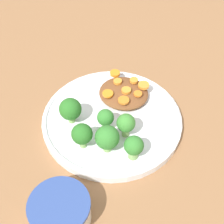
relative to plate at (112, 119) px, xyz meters
name	(u,v)px	position (x,y,z in m)	size (l,w,h in m)	color
ground_plane	(112,122)	(0.00, 0.00, -0.01)	(4.00, 4.00, 0.00)	#8C603D
plate	(112,119)	(0.00, 0.00, 0.00)	(0.29, 0.29, 0.02)	white
dip_bowl	(60,210)	(-0.22, -0.01, 0.02)	(0.10, 0.10, 0.05)	white
stew_mound	(122,93)	(0.06, 0.00, 0.02)	(0.10, 0.11, 0.02)	brown
broccoli_floret_0	(107,138)	(-0.08, -0.02, 0.04)	(0.05, 0.05, 0.06)	#7FA85B
broccoli_floret_1	(126,124)	(-0.03, -0.04, 0.04)	(0.04, 0.04, 0.05)	#759E51
broccoli_floret_2	(70,109)	(-0.04, 0.07, 0.04)	(0.04, 0.04, 0.06)	#759E51
broccoli_floret_3	(106,119)	(-0.03, 0.00, 0.04)	(0.03, 0.03, 0.05)	#7FA85B
broccoli_floret_4	(82,134)	(-0.09, 0.02, 0.04)	(0.04, 0.04, 0.06)	#7FA85B
broccoli_floret_5	(134,147)	(-0.07, -0.07, 0.04)	(0.04, 0.04, 0.05)	#7FA85B
carrot_slice_0	(108,94)	(0.04, 0.03, 0.03)	(0.02, 0.02, 0.00)	orange
carrot_slice_1	(124,100)	(0.03, -0.01, 0.03)	(0.02, 0.02, 0.00)	orange
carrot_slice_2	(138,94)	(0.06, -0.03, 0.03)	(0.02, 0.02, 0.00)	orange
carrot_slice_3	(134,80)	(0.10, -0.01, 0.03)	(0.02, 0.02, 0.01)	orange
carrot_slice_4	(126,90)	(0.06, -0.01, 0.03)	(0.02, 0.02, 0.01)	orange
carrot_slice_5	(144,85)	(0.09, -0.04, 0.03)	(0.02, 0.02, 0.01)	orange
carrot_slice_6	(115,73)	(0.10, 0.04, 0.03)	(0.02, 0.02, 0.01)	orange
carrot_slice_7	(118,81)	(0.08, 0.02, 0.03)	(0.02, 0.02, 0.01)	orange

